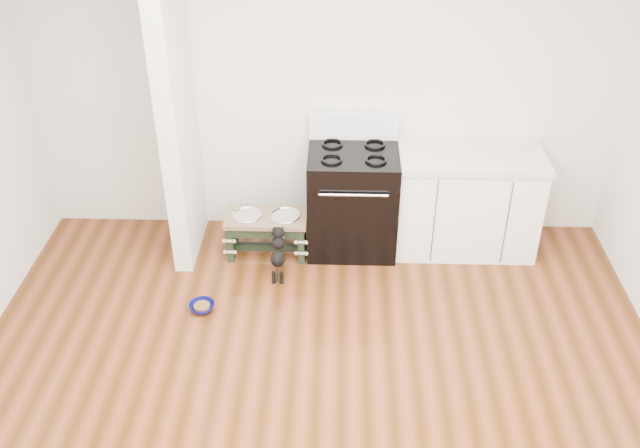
{
  "coord_description": "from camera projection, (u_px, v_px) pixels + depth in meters",
  "views": [
    {
      "loc": [
        0.14,
        -3.12,
        3.65
      ],
      "look_at": [
        -0.02,
        1.73,
        0.49
      ],
      "focal_mm": 40.0,
      "sensor_mm": 36.0,
      "label": 1
    }
  ],
  "objects": [
    {
      "name": "floor_bowl",
      "position": [
        202.0,
        307.0,
        5.62
      ],
      "size": [
        0.25,
        0.25,
        0.06
      ],
      "rotation": [
        0.0,
        0.0,
        -0.31
      ],
      "color": "#0D0C57",
      "rests_on": "ground"
    },
    {
      "name": "dog_feeder",
      "position": [
        267.0,
        227.0,
        6.15
      ],
      "size": [
        0.7,
        0.37,
        0.4
      ],
      "color": "black",
      "rests_on": "ground"
    },
    {
      "name": "puppy",
      "position": [
        278.0,
        252.0,
        5.9
      ],
      "size": [
        0.12,
        0.36,
        0.43
      ],
      "color": "black",
      "rests_on": "ground"
    },
    {
      "name": "cabinet_run",
      "position": [
        466.0,
        201.0,
        6.15
      ],
      "size": [
        1.24,
        0.64,
        0.91
      ],
      "color": "white",
      "rests_on": "ground"
    },
    {
      "name": "room_shell",
      "position": [
        313.0,
        223.0,
        3.72
      ],
      "size": [
        5.0,
        5.0,
        5.0
      ],
      "color": "silver",
      "rests_on": "ground"
    },
    {
      "name": "oven_range",
      "position": [
        352.0,
        198.0,
        6.15
      ],
      "size": [
        0.76,
        0.69,
        1.14
      ],
      "color": "black",
      "rests_on": "ground"
    },
    {
      "name": "ground",
      "position": [
        314.0,
        433.0,
        4.61
      ],
      "size": [
        5.0,
        5.0,
        0.0
      ],
      "primitive_type": "plane",
      "color": "#42230B",
      "rests_on": "ground"
    },
    {
      "name": "partition_wall",
      "position": [
        176.0,
        105.0,
        5.66
      ],
      "size": [
        0.15,
        0.8,
        2.7
      ],
      "primitive_type": "cube",
      "color": "silver",
      "rests_on": "ground"
    }
  ]
}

